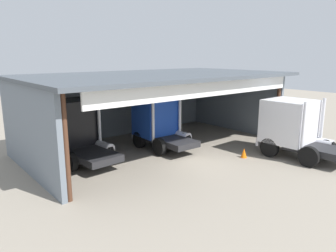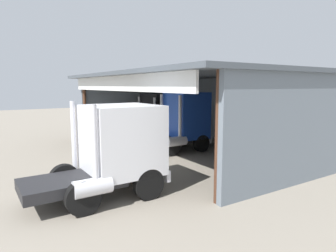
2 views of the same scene
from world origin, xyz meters
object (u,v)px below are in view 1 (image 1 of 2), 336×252
Objects in this scene: truck_white_center_bay at (293,127)px; oil_drum at (32,149)px; tool_cart at (29,149)px; truck_blue_right_bay at (158,119)px; traffic_cone at (244,153)px; truck_black_center_left_bay at (74,129)px.

oil_drum is at bearing 139.11° from truck_white_center_bay.
oil_drum is at bearing 33.10° from tool_cart.
oil_drum is (-6.93, 3.24, -1.39)m from truck_blue_right_bay.
truck_white_center_bay is at bearing -32.88° from traffic_cone.
truck_white_center_bay is 8.84× the size of traffic_cone.
truck_black_center_left_bay is 3.08m from tool_cart.
truck_white_center_bay is 15.44m from tool_cart.
truck_blue_right_bay reaches higher than truck_black_center_left_bay.
traffic_cone is at bearing -62.40° from truck_blue_right_bay.
tool_cart is at bearing 139.79° from truck_white_center_bay.
tool_cart is at bearing 157.14° from truck_blue_right_bay.
tool_cart is at bearing -146.90° from oil_drum.
truck_white_center_bay is 15.39m from oil_drum.
truck_white_center_bay reaches higher than oil_drum.
truck_blue_right_bay is at bearing -15.53° from truck_black_center_left_bay.
truck_white_center_bay is at bearing -38.75° from tool_cart.
tool_cart is at bearing 129.23° from truck_black_center_left_bay.
truck_black_center_left_bay is 12.61m from truck_white_center_bay.
oil_drum is at bearing 139.04° from traffic_cone.
traffic_cone is at bearing -40.96° from oil_drum.
traffic_cone is (7.64, -6.00, -1.47)m from truck_black_center_left_bay.
truck_blue_right_bay reaches higher than oil_drum.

